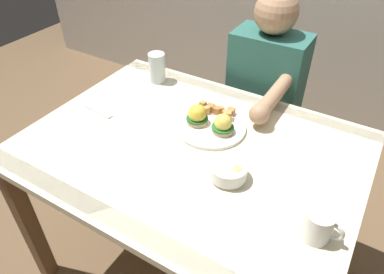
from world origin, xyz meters
TOP-DOWN VIEW (x-y plane):
  - ground_plane at (0.00, 0.00)m, footprint 6.00×6.00m
  - dining_table at (0.00, 0.00)m, footprint 1.20×0.90m
  - eggs_benedict_plate at (0.01, 0.13)m, footprint 0.27×0.27m
  - fruit_bowl at (0.19, -0.08)m, footprint 0.12×0.12m
  - coffee_mug at (0.50, -0.16)m, footprint 0.11×0.08m
  - fork at (-0.43, -0.01)m, footprint 0.16×0.03m
  - water_glass_near at (-0.38, 0.32)m, footprint 0.08×0.08m
  - diner_person at (0.05, 0.60)m, footprint 0.34×0.54m

SIDE VIEW (x-z plane):
  - ground_plane at x=0.00m, z-range 0.00..0.00m
  - dining_table at x=0.00m, z-range 0.26..1.00m
  - diner_person at x=0.05m, z-range 0.08..1.22m
  - fork at x=-0.43m, z-range 0.74..0.74m
  - eggs_benedict_plate at x=0.01m, z-range 0.72..0.81m
  - fruit_bowl at x=0.19m, z-range 0.74..0.80m
  - coffee_mug at x=0.50m, z-range 0.74..0.84m
  - water_glass_near at x=-0.38m, z-range 0.73..0.87m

